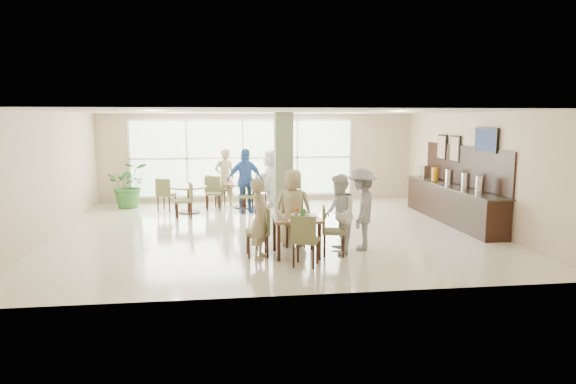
{
  "coord_description": "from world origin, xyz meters",
  "views": [
    {
      "loc": [
        -1.21,
        -11.87,
        2.65
      ],
      "look_at": [
        0.2,
        -1.2,
        1.1
      ],
      "focal_mm": 32.0,
      "sensor_mm": 36.0,
      "label": 1
    }
  ],
  "objects": [
    {
      "name": "round_table_left",
      "position": [
        -2.11,
        2.69,
        0.56
      ],
      "size": [
        1.02,
        1.02,
        0.75
      ],
      "color": "brown",
      "rests_on": "ground"
    },
    {
      "name": "teen_left",
      "position": [
        -0.48,
        -2.35,
        0.77
      ],
      "size": [
        0.51,
        0.64,
        1.53
      ],
      "primitive_type": "imported",
      "rotation": [
        0.0,
        0.0,
        1.27
      ],
      "color": "tan",
      "rests_on": "ground"
    },
    {
      "name": "teen_standing",
      "position": [
        1.61,
        -1.92,
        0.84
      ],
      "size": [
        0.95,
        1.23,
        1.68
      ],
      "primitive_type": "imported",
      "rotation": [
        0.0,
        0.0,
        -1.91
      ],
      "color": "#949496",
      "rests_on": "ground"
    },
    {
      "name": "chairs_table_right",
      "position": [
        -0.56,
        3.29,
        0.47
      ],
      "size": [
        2.14,
        1.87,
        0.95
      ],
      "color": "brown",
      "rests_on": "ground"
    },
    {
      "name": "framed_art_b",
      "position": [
        4.95,
        1.8,
        1.85
      ],
      "size": [
        0.05,
        0.55,
        0.7
      ],
      "color": "black",
      "rests_on": "ground"
    },
    {
      "name": "tabletop_clutter",
      "position": [
        0.23,
        -2.25,
        0.81
      ],
      "size": [
        0.76,
        0.8,
        0.21
      ],
      "color": "white",
      "rests_on": "main_table"
    },
    {
      "name": "teen_far",
      "position": [
        0.27,
        -1.46,
        0.81
      ],
      "size": [
        0.88,
        0.64,
        1.61
      ],
      "primitive_type": "imported",
      "rotation": [
        0.0,
        0.0,
        2.84
      ],
      "color": "tan",
      "rests_on": "ground"
    },
    {
      "name": "adult_a",
      "position": [
        -0.53,
        2.55,
        0.91
      ],
      "size": [
        1.18,
        0.86,
        1.81
      ],
      "primitive_type": "imported",
      "rotation": [
        0.0,
        0.0,
        0.27
      ],
      "color": "#3D69B8",
      "rests_on": "ground"
    },
    {
      "name": "room_shell",
      "position": [
        0.0,
        0.0,
        1.7
      ],
      "size": [
        10.0,
        10.0,
        10.0
      ],
      "color": "white",
      "rests_on": "ground"
    },
    {
      "name": "wall_tv",
      "position": [
        4.94,
        -0.6,
        2.15
      ],
      "size": [
        0.06,
        1.0,
        0.58
      ],
      "color": "black",
      "rests_on": "ground"
    },
    {
      "name": "adult_b",
      "position": [
        0.27,
        3.41,
        0.86
      ],
      "size": [
        1.21,
        1.74,
        1.72
      ],
      "primitive_type": "imported",
      "rotation": [
        0.0,
        0.0,
        -1.94
      ],
      "color": "white",
      "rests_on": "ground"
    },
    {
      "name": "chairs_table_left",
      "position": [
        -2.14,
        2.67,
        0.47
      ],
      "size": [
        1.87,
        1.79,
        0.95
      ],
      "color": "brown",
      "rests_on": "ground"
    },
    {
      "name": "column",
      "position": [
        0.4,
        1.2,
        1.4
      ],
      "size": [
        0.45,
        0.45,
        2.8
      ],
      "primitive_type": "cube",
      "color": "#5B6949",
      "rests_on": "ground"
    },
    {
      "name": "teen_right",
      "position": [
        1.08,
        -2.19,
        0.79
      ],
      "size": [
        0.63,
        0.79,
        1.58
      ],
      "primitive_type": "imported",
      "rotation": [
        0.0,
        0.0,
        -1.62
      ],
      "color": "white",
      "rests_on": "ground"
    },
    {
      "name": "round_table_right",
      "position": [
        -0.52,
        3.3,
        0.59
      ],
      "size": [
        1.2,
        1.2,
        0.75
      ],
      "color": "brown",
      "rests_on": "ground"
    },
    {
      "name": "ground",
      "position": [
        0.0,
        0.0,
        0.0
      ],
      "size": [
        10.0,
        10.0,
        0.0
      ],
      "primitive_type": "plane",
      "color": "beige",
      "rests_on": "ground"
    },
    {
      "name": "adult_standing",
      "position": [
        -1.09,
        3.7,
        0.87
      ],
      "size": [
        0.73,
        0.59,
        1.75
      ],
      "primitive_type": "imported",
      "rotation": [
        0.0,
        0.0,
        3.45
      ],
      "color": "tan",
      "rests_on": "ground"
    },
    {
      "name": "main_table",
      "position": [
        0.22,
        -2.24,
        0.65
      ],
      "size": [
        0.91,
        0.91,
        0.75
      ],
      "color": "brown",
      "rests_on": "ground"
    },
    {
      "name": "buffet_counter",
      "position": [
        4.7,
        0.51,
        0.55
      ],
      "size": [
        0.64,
        4.7,
        1.95
      ],
      "color": "black",
      "rests_on": "ground"
    },
    {
      "name": "chairs_main_table",
      "position": [
        0.25,
        -2.24,
        0.47
      ],
      "size": [
        1.98,
        2.01,
        0.95
      ],
      "color": "brown",
      "rests_on": "ground"
    },
    {
      "name": "framed_art_a",
      "position": [
        4.95,
        1.0,
        1.85
      ],
      "size": [
        0.05,
        0.55,
        0.7
      ],
      "color": "black",
      "rests_on": "ground"
    },
    {
      "name": "potted_plant",
      "position": [
        -3.92,
        3.77,
        0.68
      ],
      "size": [
        1.43,
        1.43,
        1.36
      ],
      "primitive_type": "imported",
      "rotation": [
        0.0,
        0.0,
        0.19
      ],
      "color": "#326F2C",
      "rests_on": "ground"
    },
    {
      "name": "window_bank",
      "position": [
        -0.5,
        4.46,
        1.4
      ],
      "size": [
        7.0,
        0.04,
        7.0
      ],
      "color": "silver",
      "rests_on": "ground"
    }
  ]
}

